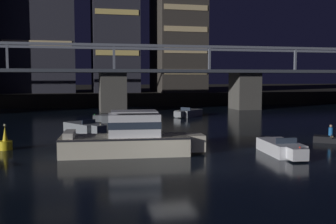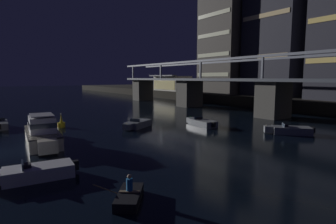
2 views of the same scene
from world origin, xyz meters
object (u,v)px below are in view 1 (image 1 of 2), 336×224
at_px(tower_east_tall, 177,42).
at_px(speedboat_near_center, 85,127).
at_px(channel_buoy, 5,143).
at_px(speedboat_near_right, 188,113).
at_px(cabin_cruiser_near_left, 130,138).
at_px(speedboat_far_center, 282,148).
at_px(river_bridge, 112,83).
at_px(speedboat_far_left, 117,118).
at_px(dinghy_with_paddler, 332,139).

relative_size(tower_east_tall, speedboat_near_center, 3.87).
distance_m(tower_east_tall, channel_buoy, 50.69).
distance_m(speedboat_near_center, speedboat_near_right, 17.51).
xyz_separation_m(tower_east_tall, cabin_cruiser_near_left, (-15.16, -47.31, -10.34)).
bearing_deg(speedboat_far_center, speedboat_near_center, 131.77).
xyz_separation_m(river_bridge, tower_east_tall, (13.34, 14.95, 7.35)).
relative_size(cabin_cruiser_near_left, speedboat_far_left, 1.78).
height_order(speedboat_near_right, speedboat_far_center, same).
relative_size(cabin_cruiser_near_left, speedboat_far_center, 1.78).
relative_size(speedboat_far_left, dinghy_with_paddler, 1.90).
bearing_deg(speedboat_far_left, dinghy_with_paddler, -50.48).
relative_size(river_bridge, tower_east_tall, 4.66).
bearing_deg(tower_east_tall, cabin_cruiser_near_left, -107.77).
relative_size(speedboat_near_right, speedboat_far_center, 0.84).
bearing_deg(river_bridge, speedboat_far_left, -93.01).
bearing_deg(dinghy_with_paddler, cabin_cruiser_near_left, -175.50).
bearing_deg(speedboat_far_center, river_bridge, 102.44).
bearing_deg(speedboat_near_center, dinghy_with_paddler, -29.34).
bearing_deg(speedboat_far_left, cabin_cruiser_near_left, -93.38).
relative_size(river_bridge, channel_buoy, 49.45).
bearing_deg(dinghy_with_paddler, speedboat_near_right, 102.87).
bearing_deg(dinghy_with_paddler, speedboat_far_left, 129.52).
xyz_separation_m(river_bridge, cabin_cruiser_near_left, (-1.82, -32.35, -2.99)).
distance_m(speedboat_far_left, channel_buoy, 17.52).
distance_m(river_bridge, dinghy_with_paddler, 34.18).
xyz_separation_m(speedboat_far_center, dinghy_with_paddler, (5.96, 3.33, -0.14)).
bearing_deg(cabin_cruiser_near_left, speedboat_near_right, 65.76).
bearing_deg(speedboat_far_center, channel_buoy, 161.94).
bearing_deg(dinghy_with_paddler, river_bridge, 113.54).
xyz_separation_m(speedboat_near_center, speedboat_far_center, (11.98, -13.42, 0.00)).
height_order(cabin_cruiser_near_left, speedboat_far_center, cabin_cruiser_near_left).
bearing_deg(cabin_cruiser_near_left, speedboat_near_center, 102.73).
xyz_separation_m(speedboat_far_left, dinghy_with_paddler, (14.30, -17.33, -0.14)).
height_order(river_bridge, speedboat_near_right, river_bridge).
relative_size(cabin_cruiser_near_left, speedboat_near_center, 1.92).
relative_size(speedboat_near_right, dinghy_with_paddler, 1.61).
bearing_deg(speedboat_far_left, speedboat_near_right, 26.05).
bearing_deg(dinghy_with_paddler, speedboat_near_center, 150.66).
distance_m(tower_east_tall, speedboat_near_right, 27.02).
relative_size(speedboat_far_left, channel_buoy, 2.97).
distance_m(speedboat_near_center, speedboat_far_center, 17.99).
height_order(tower_east_tall, speedboat_near_center, tower_east_tall).
distance_m(river_bridge, speedboat_near_center, 21.81).
relative_size(speedboat_near_right, channel_buoy, 2.50).
distance_m(speedboat_near_center, channel_buoy, 9.45).
relative_size(tower_east_tall, channel_buoy, 10.62).
bearing_deg(tower_east_tall, dinghy_with_paddler, -89.71).
relative_size(cabin_cruiser_near_left, speedboat_near_right, 2.11).
bearing_deg(speedboat_near_center, speedboat_far_center, -48.23).
distance_m(cabin_cruiser_near_left, speedboat_far_left, 18.58).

